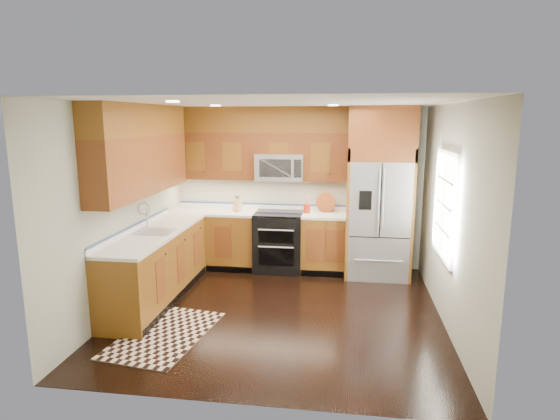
# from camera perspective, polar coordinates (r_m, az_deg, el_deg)

# --- Properties ---
(ground) EXTENTS (4.00, 4.00, 0.00)m
(ground) POSITION_cam_1_polar(r_m,az_deg,el_deg) (6.10, -0.06, -12.28)
(ground) COLOR black
(ground) RESTS_ON ground
(wall_back) EXTENTS (4.00, 0.02, 2.60)m
(wall_back) POSITION_cam_1_polar(r_m,az_deg,el_deg) (7.66, 2.08, 2.71)
(wall_back) COLOR #AEB4A2
(wall_back) RESTS_ON ground
(wall_left) EXTENTS (0.02, 4.00, 2.60)m
(wall_left) POSITION_cam_1_polar(r_m,az_deg,el_deg) (6.30, -18.36, 0.31)
(wall_left) COLOR #AEB4A2
(wall_left) RESTS_ON ground
(wall_right) EXTENTS (0.02, 4.00, 2.60)m
(wall_right) POSITION_cam_1_polar(r_m,az_deg,el_deg) (5.78, 19.98, -0.75)
(wall_right) COLOR #AEB4A2
(wall_right) RESTS_ON ground
(window) EXTENTS (0.04, 1.10, 1.30)m
(window) POSITION_cam_1_polar(r_m,az_deg,el_deg) (5.95, 19.45, 0.59)
(window) COLOR white
(window) RESTS_ON ground
(base_cabinets) EXTENTS (2.85, 3.00, 0.90)m
(base_cabinets) POSITION_cam_1_polar(r_m,az_deg,el_deg) (7.03, -9.02, -5.30)
(base_cabinets) COLOR brown
(base_cabinets) RESTS_ON ground
(countertop) EXTENTS (2.86, 3.01, 0.04)m
(countertop) POSITION_cam_1_polar(r_m,az_deg,el_deg) (6.98, -7.74, -1.39)
(countertop) COLOR white
(countertop) RESTS_ON base_cabinets
(upper_cabinets) EXTENTS (2.85, 3.00, 1.15)m
(upper_cabinets) POSITION_cam_1_polar(r_m,az_deg,el_deg) (6.92, -8.32, 7.73)
(upper_cabinets) COLOR brown
(upper_cabinets) RESTS_ON ground
(range) EXTENTS (0.76, 0.67, 0.95)m
(range) POSITION_cam_1_polar(r_m,az_deg,el_deg) (7.54, -0.13, -3.88)
(range) COLOR black
(range) RESTS_ON ground
(microwave) EXTENTS (0.76, 0.40, 0.42)m
(microwave) POSITION_cam_1_polar(r_m,az_deg,el_deg) (7.45, 0.01, 5.26)
(microwave) COLOR #B2B2B7
(microwave) RESTS_ON ground
(refrigerator) EXTENTS (0.98, 0.75, 2.60)m
(refrigerator) POSITION_cam_1_polar(r_m,az_deg,el_deg) (7.27, 12.01, 2.04)
(refrigerator) COLOR #B2B2B7
(refrigerator) RESTS_ON ground
(sink_faucet) EXTENTS (0.54, 0.44, 0.37)m
(sink_faucet) POSITION_cam_1_polar(r_m,az_deg,el_deg) (6.46, -15.19, -2.05)
(sink_faucet) COLOR #B2B2B7
(sink_faucet) RESTS_ON countertop
(rug) EXTENTS (1.07, 1.55, 0.01)m
(rug) POSITION_cam_1_polar(r_m,az_deg,el_deg) (5.66, -13.84, -14.50)
(rug) COLOR black
(rug) RESTS_ON ground
(knife_block) EXTENTS (0.12, 0.15, 0.25)m
(knife_block) POSITION_cam_1_polar(r_m,az_deg,el_deg) (7.59, -5.23, 0.63)
(knife_block) COLOR tan
(knife_block) RESTS_ON countertop
(utensil_crock) EXTENTS (0.13, 0.13, 0.30)m
(utensil_crock) POSITION_cam_1_polar(r_m,az_deg,el_deg) (7.42, 3.30, 0.42)
(utensil_crock) COLOR #A42A14
(utensil_crock) RESTS_ON countertop
(cutting_board) EXTENTS (0.36, 0.36, 0.02)m
(cutting_board) POSITION_cam_1_polar(r_m,az_deg,el_deg) (7.54, 5.58, -0.16)
(cutting_board) COLOR brown
(cutting_board) RESTS_ON countertop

